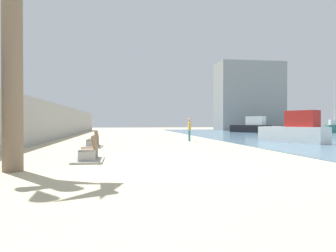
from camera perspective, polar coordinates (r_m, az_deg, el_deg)
ground_plane at (r=29.03m, az=-5.01°, el=-2.24°), size 120.00×120.00×0.00m
seawall at (r=29.54m, az=-19.70°, el=0.74°), size 0.80×64.00×3.05m
bench_near at (r=12.44m, az=-13.88°, el=-5.04°), size 1.12×2.11×0.98m
bench_far at (r=19.35m, az=-13.22°, el=-3.01°), size 1.12×2.11×0.98m
person_walking at (r=24.79m, az=3.85°, el=-0.31°), size 0.24×0.53×1.78m
boat_outer at (r=46.18m, az=14.69°, el=-0.11°), size 4.47×5.82×2.27m
boat_far_left at (r=24.13m, az=21.69°, el=-0.82°), size 3.50×4.96×2.24m
boat_nearest at (r=51.64m, az=27.64°, el=-0.20°), size 4.19×5.37×7.85m
harbor_building at (r=61.83m, az=14.27°, el=5.09°), size 12.00×6.00×12.53m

